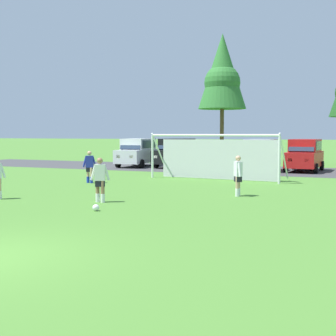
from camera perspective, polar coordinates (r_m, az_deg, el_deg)
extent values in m
plane|color=#477A2D|center=(23.20, 5.28, -2.04)|extent=(400.00, 400.00, 0.00)
cube|color=#3D3D3F|center=(33.00, 10.89, -0.25)|extent=(52.00, 8.40, 0.01)
sphere|color=white|center=(15.39, -8.82, -4.81)|extent=(0.22, 0.22, 0.22)
sphere|color=black|center=(15.39, -8.82, -4.80)|extent=(0.08, 0.08, 0.08)
sphere|color=red|center=(15.36, -8.63, -4.83)|extent=(0.07, 0.07, 0.07)
cylinder|color=white|center=(24.00, 13.45, 0.99)|extent=(0.12, 0.12, 2.44)
cylinder|color=white|center=(26.76, -1.92, 1.42)|extent=(0.12, 0.12, 2.44)
cylinder|color=white|center=(25.12, 5.37, 4.01)|extent=(7.31, 0.64, 0.12)
cylinder|color=white|center=(24.86, 13.97, 1.37)|extent=(0.22, 1.95, 2.46)
cylinder|color=white|center=(27.54, -0.99, 1.75)|extent=(0.22, 1.95, 2.46)
cube|color=silver|center=(26.08, 6.18, 1.06)|extent=(6.94, 0.53, 2.20)
cylinder|color=white|center=(19.11, -19.90, -3.12)|extent=(0.15, 0.15, 0.32)
cylinder|color=white|center=(19.09, -19.56, -0.34)|extent=(0.20, 0.24, 0.55)
cylinder|color=tan|center=(18.91, 8.47, -2.25)|extent=(0.14, 0.14, 0.80)
cylinder|color=tan|center=(19.15, 8.62, -2.18)|extent=(0.14, 0.14, 0.80)
cylinder|color=white|center=(18.94, 8.46, -2.98)|extent=(0.15, 0.15, 0.32)
cylinder|color=white|center=(19.17, 8.61, -2.89)|extent=(0.15, 0.15, 0.32)
cube|color=black|center=(19.00, 8.55, -1.26)|extent=(0.38, 0.40, 0.28)
cube|color=white|center=(18.97, 8.57, -0.11)|extent=(0.42, 0.45, 0.60)
sphere|color=tan|center=(18.94, 8.58, 1.18)|extent=(0.22, 0.22, 0.22)
cylinder|color=white|center=(18.72, 8.72, -0.23)|extent=(0.21, 0.24, 0.55)
cylinder|color=white|center=(19.21, 8.41, -0.12)|extent=(0.21, 0.24, 0.55)
cylinder|color=tan|center=(24.11, -9.35, -0.89)|extent=(0.14, 0.14, 0.80)
cylinder|color=tan|center=(24.30, -9.76, -0.85)|extent=(0.14, 0.14, 0.80)
cylinder|color=#1E38B7|center=(24.14, -9.34, -1.45)|extent=(0.15, 0.15, 0.32)
cylinder|color=#1E38B7|center=(24.33, -9.76, -1.42)|extent=(0.15, 0.15, 0.32)
cube|color=black|center=(24.18, -9.57, -0.11)|extent=(0.40, 0.34, 0.28)
cube|color=#232D99|center=(24.16, -9.58, 0.78)|extent=(0.45, 0.38, 0.60)
sphere|color=tan|center=(24.14, -9.59, 1.80)|extent=(0.22, 0.22, 0.22)
cylinder|color=#232D99|center=(24.09, -9.00, 0.73)|extent=(0.25, 0.18, 0.55)
cylinder|color=#232D99|center=(24.24, -10.15, 0.74)|extent=(0.25, 0.18, 0.55)
cylinder|color=#936B4C|center=(17.24, -7.99, -2.87)|extent=(0.14, 0.14, 0.80)
cylinder|color=#936B4C|center=(17.36, -8.61, -2.83)|extent=(0.14, 0.14, 0.80)
cylinder|color=white|center=(17.27, -7.98, -3.66)|extent=(0.15, 0.15, 0.32)
cylinder|color=white|center=(17.39, -8.60, -3.61)|extent=(0.15, 0.15, 0.32)
cube|color=black|center=(17.26, -8.31, -1.80)|extent=(0.40, 0.34, 0.28)
cube|color=silver|center=(17.23, -8.32, -0.54)|extent=(0.45, 0.38, 0.60)
sphere|color=#936B4C|center=(17.20, -8.34, 0.89)|extent=(0.22, 0.22, 0.22)
cylinder|color=silver|center=(17.16, -7.51, -0.61)|extent=(0.25, 0.18, 0.55)
cylinder|color=silver|center=(17.30, -9.13, -0.59)|extent=(0.25, 0.18, 0.55)
cube|color=silver|center=(36.01, -3.77, 1.48)|extent=(2.21, 4.72, 1.00)
cube|color=silver|center=(36.16, -3.65, 2.95)|extent=(1.95, 3.11, 0.84)
cube|color=#28384C|center=(34.86, -4.58, 2.87)|extent=(1.64, 0.49, 0.71)
cube|color=#28384C|center=(35.82, -2.35, 2.94)|extent=(0.22, 2.55, 0.59)
cube|color=white|center=(33.73, -4.49, 1.38)|extent=(0.28, 0.10, 0.20)
cube|color=white|center=(34.17, -6.09, 1.41)|extent=(0.28, 0.10, 0.20)
cube|color=#B21414|center=(37.90, -1.68, 1.69)|extent=(0.28, 0.10, 0.20)
cube|color=#B21414|center=(38.29, -3.14, 1.72)|extent=(0.28, 0.10, 0.20)
cylinder|color=black|center=(34.36, -3.26, 0.52)|extent=(0.28, 0.66, 0.64)
cylinder|color=black|center=(35.14, -6.12, 0.58)|extent=(0.28, 0.66, 0.64)
cylinder|color=black|center=(36.99, -1.54, 0.78)|extent=(0.28, 0.66, 0.64)
cylinder|color=black|center=(37.72, -4.23, 0.84)|extent=(0.28, 0.66, 0.64)
cube|color=black|center=(35.33, 0.98, 1.44)|extent=(2.15, 4.70, 1.00)
cube|color=black|center=(35.48, 1.13, 2.93)|extent=(1.91, 3.09, 0.84)
cube|color=#28384C|center=(34.21, 0.09, 2.86)|extent=(1.63, 0.47, 0.71)
cube|color=#28384C|center=(35.11, 2.43, 2.92)|extent=(0.18, 2.55, 0.59)
cube|color=white|center=(33.08, 0.09, 1.34)|extent=(0.28, 0.10, 0.20)
cube|color=white|center=(33.56, -1.50, 1.38)|extent=(0.28, 0.10, 0.20)
cube|color=#B21414|center=(37.16, 3.23, 1.64)|extent=(0.28, 0.10, 0.20)
cube|color=#B21414|center=(37.60, 1.77, 1.68)|extent=(0.28, 0.10, 0.20)
cylinder|color=black|center=(33.67, 1.38, 0.45)|extent=(0.27, 0.65, 0.64)
cylinder|color=black|center=(34.53, -1.47, 0.54)|extent=(0.27, 0.65, 0.64)
cylinder|color=black|center=(36.26, 3.32, 0.71)|extent=(0.27, 0.65, 0.64)
cylinder|color=black|center=(37.06, 0.62, 0.79)|extent=(0.27, 0.65, 0.64)
cube|color=maroon|center=(34.76, 5.77, 1.17)|extent=(2.10, 4.32, 0.76)
cube|color=maroon|center=(34.87, 5.87, 2.33)|extent=(1.81, 2.22, 0.64)
cube|color=#28384C|center=(33.98, 5.26, 2.26)|extent=(1.55, 0.43, 0.55)
cube|color=#28384C|center=(34.57, 7.16, 2.31)|extent=(0.17, 1.78, 0.45)
cube|color=white|center=(32.67, 5.22, 1.07)|extent=(0.29, 0.10, 0.20)
cube|color=white|center=(33.06, 3.63, 1.12)|extent=(0.29, 0.10, 0.20)
cube|color=#B21414|center=(36.50, 7.71, 1.38)|extent=(0.29, 0.10, 0.20)
cube|color=#B21414|center=(36.85, 6.27, 1.42)|extent=(0.29, 0.10, 0.20)
cylinder|color=black|center=(33.24, 6.36, 0.38)|extent=(0.29, 0.66, 0.64)
cylinder|color=black|center=(33.94, 3.53, 0.47)|extent=(0.29, 0.66, 0.64)
cylinder|color=black|center=(35.68, 7.89, 0.62)|extent=(0.29, 0.66, 0.64)
cylinder|color=black|center=(36.33, 5.23, 0.70)|extent=(0.29, 0.66, 0.64)
cube|color=#B2B2BC|center=(31.90, 11.16, 1.07)|extent=(2.00, 4.64, 1.00)
cube|color=#B2B2BC|center=(32.06, 11.25, 2.72)|extent=(1.81, 3.04, 0.84)
cube|color=#28384C|center=(30.67, 10.74, 2.63)|extent=(1.62, 0.41, 0.71)
cube|color=#28384C|center=(31.90, 12.81, 2.69)|extent=(0.10, 2.55, 0.59)
cube|color=white|center=(29.58, 11.29, 0.92)|extent=(0.28, 0.09, 0.20)
cube|color=white|center=(29.80, 9.32, 0.97)|extent=(0.28, 0.09, 0.20)
cube|color=#B21414|center=(34.02, 12.77, 1.31)|extent=(0.28, 0.09, 0.20)
cube|color=#B21414|center=(34.21, 11.04, 1.35)|extent=(0.28, 0.09, 0.20)
cylinder|color=black|center=(30.36, 12.38, -0.05)|extent=(0.25, 0.65, 0.64)
cylinder|color=black|center=(30.74, 8.89, 0.05)|extent=(0.25, 0.65, 0.64)
cylinder|color=black|center=(33.16, 13.24, 0.28)|extent=(0.25, 0.65, 0.64)
cylinder|color=black|center=(33.52, 10.03, 0.37)|extent=(0.25, 0.65, 0.64)
cube|color=red|center=(32.62, 16.34, 1.04)|extent=(2.05, 4.66, 1.00)
cube|color=red|center=(32.79, 16.43, 2.66)|extent=(1.84, 3.06, 0.84)
cube|color=#28384C|center=(31.39, 16.02, 2.58)|extent=(1.63, 0.43, 0.71)
cube|color=#28384C|center=(32.66, 17.97, 2.63)|extent=(0.12, 2.55, 0.59)
cube|color=white|center=(30.31, 16.63, 0.91)|extent=(0.28, 0.09, 0.20)
cube|color=white|center=(30.49, 14.69, 0.96)|extent=(0.28, 0.09, 0.20)
cube|color=#B21414|center=(34.78, 17.79, 1.28)|extent=(0.28, 0.09, 0.20)
cube|color=#B21414|center=(34.93, 16.10, 1.32)|extent=(0.28, 0.09, 0.20)
cylinder|color=black|center=(31.11, 17.63, -0.05)|extent=(0.26, 0.65, 0.64)
cylinder|color=black|center=(31.42, 14.20, 0.06)|extent=(0.26, 0.65, 0.64)
cylinder|color=black|center=(33.93, 18.30, 0.27)|extent=(0.26, 0.65, 0.64)
cylinder|color=black|center=(34.22, 15.14, 0.37)|extent=(0.26, 0.65, 0.64)
cylinder|color=brown|center=(42.39, 6.60, 3.98)|extent=(0.36, 0.36, 4.77)
cone|color=#2D702D|center=(42.76, 6.67, 11.67)|extent=(4.29, 4.29, 6.68)
sphere|color=#2D702D|center=(42.64, 6.65, 10.34)|extent=(3.22, 3.22, 3.22)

